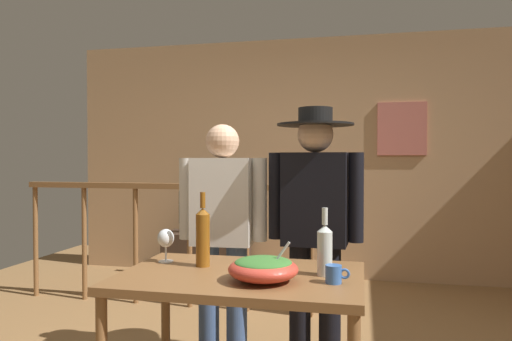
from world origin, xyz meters
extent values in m
cube|color=tan|center=(0.00, 2.63, 1.30)|extent=(5.76, 0.10, 2.61)
cube|color=#C1685C|center=(0.78, 2.57, 1.61)|extent=(0.49, 0.03, 0.55)
cylinder|color=brown|center=(-2.63, 1.30, 0.52)|extent=(0.04, 0.04, 1.03)
cylinder|color=brown|center=(-2.12, 1.30, 0.52)|extent=(0.04, 0.04, 1.03)
cylinder|color=brown|center=(-1.61, 1.30, 0.52)|extent=(0.04, 0.04, 1.03)
cylinder|color=brown|center=(-1.09, 1.30, 0.52)|extent=(0.04, 0.04, 1.03)
cylinder|color=brown|center=(-0.58, 1.30, 0.52)|extent=(0.04, 0.04, 1.03)
cylinder|color=brown|center=(-0.07, 1.30, 0.52)|extent=(0.04, 0.04, 1.03)
cube|color=brown|center=(-1.35, 1.30, 1.06)|extent=(2.65, 0.07, 0.05)
cube|color=brown|center=(-0.07, 1.30, 0.57)|extent=(0.10, 0.10, 1.13)
cube|color=#38281E|center=(-1.27, 2.28, 0.25)|extent=(0.90, 0.40, 0.49)
cube|color=black|center=(-1.27, 2.28, 0.50)|extent=(0.20, 0.12, 0.02)
cylinder|color=black|center=(-1.27, 2.28, 0.55)|extent=(0.03, 0.03, 0.08)
cube|color=black|center=(-1.27, 2.25, 0.77)|extent=(0.58, 0.06, 0.36)
cube|color=black|center=(-1.27, 2.22, 0.77)|extent=(0.54, 0.01, 0.32)
cube|color=brown|center=(-0.19, -0.42, 0.73)|extent=(1.15, 0.76, 0.04)
cylinder|color=brown|center=(-0.72, -0.08, 0.36)|extent=(0.05, 0.05, 0.71)
cylinder|color=brown|center=(0.35, -0.08, 0.36)|extent=(0.05, 0.05, 0.71)
ellipsoid|color=#CC3D2D|center=(-0.05, -0.53, 0.80)|extent=(0.32, 0.32, 0.11)
ellipsoid|color=#38702D|center=(-0.05, -0.53, 0.83)|extent=(0.26, 0.26, 0.05)
cylinder|color=silver|center=(0.01, -0.53, 0.85)|extent=(0.12, 0.01, 0.16)
cylinder|color=silver|center=(-0.64, -0.26, 0.75)|extent=(0.08, 0.08, 0.01)
cylinder|color=silver|center=(-0.64, -0.26, 0.80)|extent=(0.01, 0.01, 0.08)
ellipsoid|color=silver|center=(-0.64, -0.26, 0.88)|extent=(0.09, 0.09, 0.10)
cylinder|color=silver|center=(0.21, -0.37, 0.85)|extent=(0.07, 0.07, 0.21)
cone|color=silver|center=(0.21, -0.37, 0.97)|extent=(0.07, 0.07, 0.03)
cylinder|color=silver|center=(0.21, -0.37, 1.03)|extent=(0.03, 0.03, 0.08)
cylinder|color=brown|center=(-0.41, -0.32, 0.88)|extent=(0.07, 0.07, 0.27)
cone|color=brown|center=(-0.41, -0.32, 1.03)|extent=(0.07, 0.07, 0.03)
cylinder|color=brown|center=(-0.41, -0.32, 1.09)|extent=(0.03, 0.03, 0.08)
cylinder|color=#3866B2|center=(0.26, -0.50, 0.79)|extent=(0.07, 0.07, 0.08)
torus|color=#3866B2|center=(0.30, -0.50, 0.79)|extent=(0.05, 0.01, 0.05)
cylinder|color=#3D5684|center=(-0.38, 0.25, 0.38)|extent=(0.13, 0.13, 0.76)
cylinder|color=#3D5684|center=(-0.56, 0.24, 0.38)|extent=(0.13, 0.13, 0.76)
cube|color=beige|center=(-0.47, 0.24, 1.03)|extent=(0.38, 0.24, 0.54)
cylinder|color=beige|center=(-0.24, 0.25, 1.05)|extent=(0.09, 0.09, 0.51)
cylinder|color=beige|center=(-0.71, 0.23, 1.05)|extent=(0.09, 0.09, 0.51)
sphere|color=#D8A884|center=(-0.47, 0.24, 1.41)|extent=(0.21, 0.21, 0.21)
cylinder|color=black|center=(0.19, 0.24, 0.39)|extent=(0.13, 0.13, 0.78)
cylinder|color=black|center=(0.01, 0.25, 0.39)|extent=(0.13, 0.13, 0.78)
cube|color=black|center=(0.10, 0.24, 1.06)|extent=(0.39, 0.24, 0.55)
cylinder|color=black|center=(0.34, 0.23, 1.07)|extent=(0.09, 0.09, 0.53)
cylinder|color=black|center=(-0.14, 0.25, 1.07)|extent=(0.09, 0.09, 0.53)
sphere|color=beige|center=(0.10, 0.24, 1.44)|extent=(0.21, 0.21, 0.21)
cylinder|color=black|center=(0.10, 0.24, 1.50)|extent=(0.46, 0.46, 0.01)
cylinder|color=black|center=(0.10, 0.24, 1.55)|extent=(0.20, 0.20, 0.10)
camera|label=1|loc=(0.38, -2.60, 1.30)|focal=33.35mm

